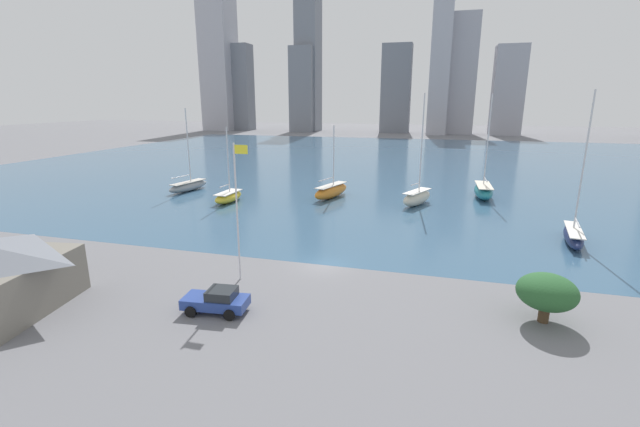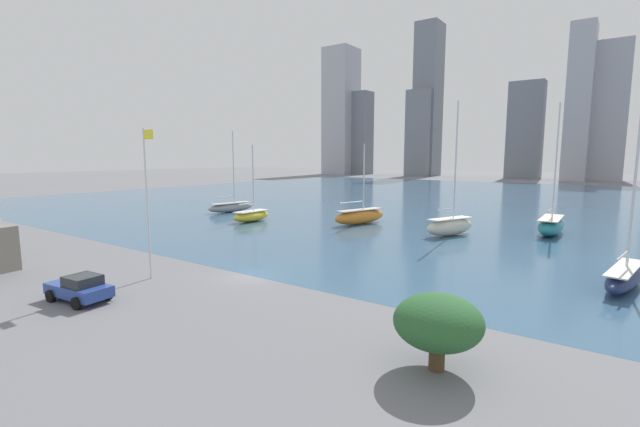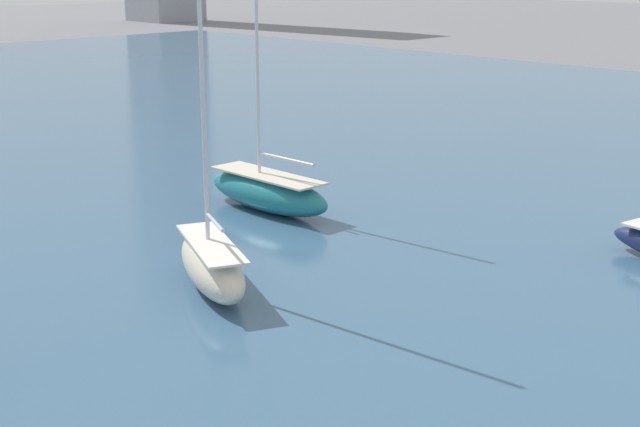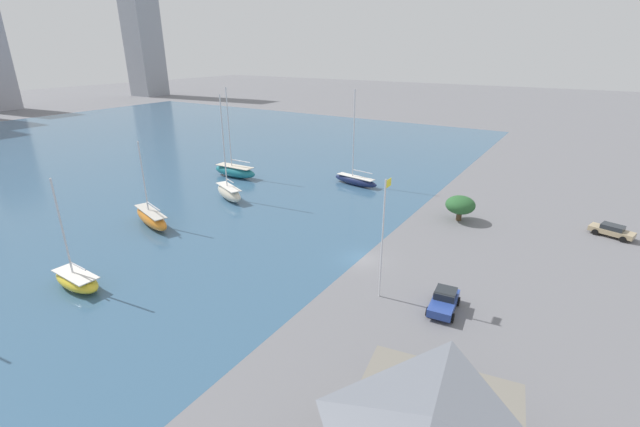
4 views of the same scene
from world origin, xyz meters
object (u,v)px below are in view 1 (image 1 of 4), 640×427
(sailboat_teal, at_px, (483,191))
(parked_pickup_blue, at_px, (217,300))
(sailboat_gray, at_px, (188,186))
(flag_pole, at_px, (237,208))
(sailboat_orange, at_px, (331,191))
(sailboat_yellow, at_px, (228,196))
(sailboat_navy, at_px, (574,234))
(sailboat_cream, at_px, (417,197))

(sailboat_teal, xyz_separation_m, parked_pickup_blue, (-21.46, -44.52, -0.24))
(sailboat_gray, height_order, sailboat_teal, sailboat_teal)
(flag_pole, distance_m, sailboat_orange, 32.77)
(flag_pole, height_order, parked_pickup_blue, flag_pole)
(flag_pole, bearing_deg, sailboat_yellow, 119.27)
(sailboat_yellow, bearing_deg, sailboat_teal, 22.46)
(flag_pole, height_order, sailboat_gray, sailboat_gray)
(flag_pole, xyz_separation_m, sailboat_navy, (29.69, 18.15, -5.26))
(flag_pole, height_order, sailboat_navy, sailboat_navy)
(sailboat_navy, bearing_deg, sailboat_orange, 163.58)
(sailboat_gray, relative_size, sailboat_orange, 1.22)
(sailboat_cream, xyz_separation_m, sailboat_navy, (16.92, -12.90, -0.25))
(sailboat_gray, height_order, sailboat_orange, sailboat_gray)
(flag_pole, bearing_deg, sailboat_teal, 59.95)
(sailboat_teal, relative_size, parked_pickup_blue, 3.29)
(sailboat_navy, height_order, sailboat_orange, sailboat_navy)
(flag_pole, relative_size, sailboat_teal, 0.73)
(sailboat_yellow, bearing_deg, sailboat_cream, 14.28)
(sailboat_gray, bearing_deg, sailboat_yellow, -18.42)
(sailboat_teal, bearing_deg, flag_pole, -120.79)
(sailboat_gray, bearing_deg, sailboat_cream, 10.49)
(sailboat_yellow, height_order, sailboat_cream, sailboat_cream)
(flag_pole, height_order, sailboat_yellow, flag_pole)
(sailboat_yellow, relative_size, sailboat_orange, 0.99)
(sailboat_cream, xyz_separation_m, sailboat_teal, (9.65, 7.70, -0.06))
(flag_pole, bearing_deg, sailboat_orange, 90.50)
(sailboat_cream, distance_m, sailboat_gray, 37.27)
(parked_pickup_blue, bearing_deg, sailboat_navy, 123.96)
(sailboat_navy, distance_m, sailboat_orange, 33.17)
(sailboat_cream, bearing_deg, parked_pickup_blue, -84.48)
(sailboat_orange, bearing_deg, flag_pole, -72.52)
(sailboat_orange, distance_m, parked_pickup_blue, 38.16)
(sailboat_orange, height_order, parked_pickup_blue, sailboat_orange)
(sailboat_cream, height_order, sailboat_orange, sailboat_cream)
(flag_pole, xyz_separation_m, sailboat_teal, (22.42, 38.75, -5.07))
(sailboat_yellow, bearing_deg, sailboat_orange, 29.00)
(sailboat_cream, distance_m, sailboat_teal, 12.35)
(parked_pickup_blue, bearing_deg, sailboat_teal, 148.45)
(flag_pole, distance_m, sailboat_teal, 45.06)
(sailboat_cream, height_order, parked_pickup_blue, sailboat_cream)
(parked_pickup_blue, bearing_deg, sailboat_orange, 176.05)
(sailboat_yellow, xyz_separation_m, sailboat_navy, (43.92, -7.25, 0.06))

